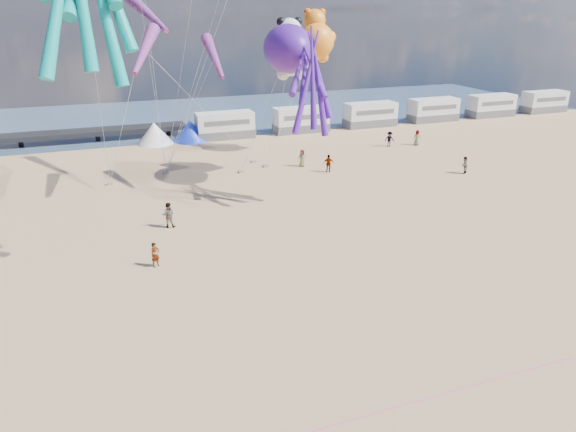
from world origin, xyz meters
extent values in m
plane|color=tan|center=(0.00, 0.00, 0.00)|extent=(120.00, 120.00, 0.00)
plane|color=#384F6B|center=(0.00, 55.00, 0.02)|extent=(120.00, 120.00, 0.00)
cube|color=silver|center=(6.00, 40.00, 1.50)|extent=(6.60, 2.50, 3.00)
cube|color=silver|center=(15.50, 40.00, 1.50)|extent=(6.60, 2.50, 3.00)
cube|color=silver|center=(25.00, 40.00, 1.50)|extent=(6.60, 2.50, 3.00)
cube|color=silver|center=(34.50, 40.00, 1.50)|extent=(6.60, 2.50, 3.00)
cube|color=silver|center=(44.00, 40.00, 1.50)|extent=(6.60, 2.50, 3.00)
cube|color=silver|center=(53.50, 40.00, 1.50)|extent=(6.60, 2.50, 3.00)
cone|color=white|center=(-2.00, 40.00, 1.20)|extent=(4.00, 4.00, 2.40)
cone|color=#1933CC|center=(2.00, 40.00, 1.20)|extent=(4.00, 4.00, 2.40)
cylinder|color=#F2338C|center=(0.00, -5.00, 0.02)|extent=(34.00, 0.03, 0.03)
imported|color=tan|center=(-5.46, 9.86, 0.75)|extent=(0.65, 0.57, 1.51)
imported|color=#7F6659|center=(10.14, 26.06, 0.81)|extent=(0.70, 0.68, 1.62)
imported|color=#7F6659|center=(23.17, 18.86, 0.79)|extent=(0.93, 0.83, 1.59)
imported|color=#7F6659|center=(21.89, 29.89, 0.83)|extent=(0.93, 0.79, 1.66)
imported|color=#7F6659|center=(11.72, 23.47, 0.83)|extent=(1.22, 0.94, 1.67)
imported|color=#7F6659|center=(25.11, 29.42, 0.84)|extent=(0.73, 0.69, 1.67)
imported|color=#7F6659|center=(-3.91, 15.52, 0.90)|extent=(1.00, 0.80, 1.79)
cube|color=gray|center=(-7.38, 26.58, 0.11)|extent=(0.50, 0.35, 0.22)
cube|color=gray|center=(4.13, 26.14, 0.11)|extent=(0.50, 0.35, 0.22)
cube|color=gray|center=(6.82, 27.09, 0.11)|extent=(0.50, 0.35, 0.22)
cube|color=gray|center=(6.13, 28.92, 0.11)|extent=(0.50, 0.35, 0.22)
cube|color=gray|center=(-2.41, 28.15, 0.11)|extent=(0.50, 0.35, 0.22)
camera|label=1|loc=(-7.42, -17.90, 13.99)|focal=32.00mm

